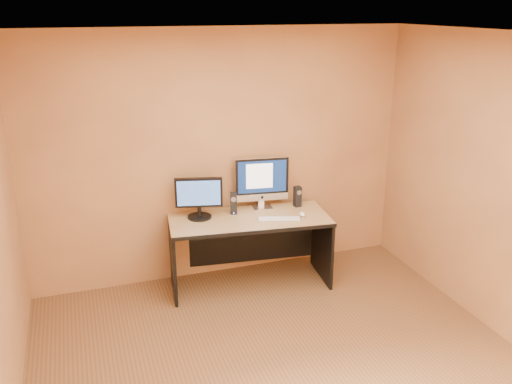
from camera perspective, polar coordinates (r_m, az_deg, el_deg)
floor at (r=4.50m, az=3.80°, el=-19.25°), size 4.00×4.00×0.00m
walls at (r=3.83m, az=4.22°, el=-3.84°), size 4.00×4.00×2.60m
ceiling at (r=3.54m, az=4.75°, el=15.94°), size 4.00×4.00×0.00m
desk at (r=5.64m, az=-0.69°, el=-6.24°), size 1.68×0.88×0.75m
imac at (r=5.67m, az=0.67°, el=0.97°), size 0.60×0.28×0.55m
second_monitor at (r=5.45m, az=-6.03°, el=-0.64°), size 0.53×0.35×0.42m
speaker_left at (r=5.57m, az=-2.38°, el=-1.20°), size 0.09×0.09×0.22m
speaker_right at (r=5.78m, az=4.39°, el=-0.47°), size 0.07×0.08×0.22m
keyboard at (r=5.44m, az=2.49°, el=-2.85°), size 0.45×0.24×0.02m
mouse at (r=5.56m, az=4.89°, el=-2.31°), size 0.08×0.11×0.04m
cable_a at (r=5.87m, az=0.94°, el=-1.23°), size 0.03×0.22×0.01m
cable_b at (r=5.81m, az=0.25°, el=-1.44°), size 0.12×0.15×0.01m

